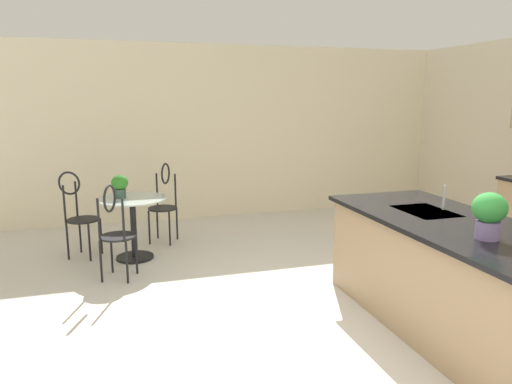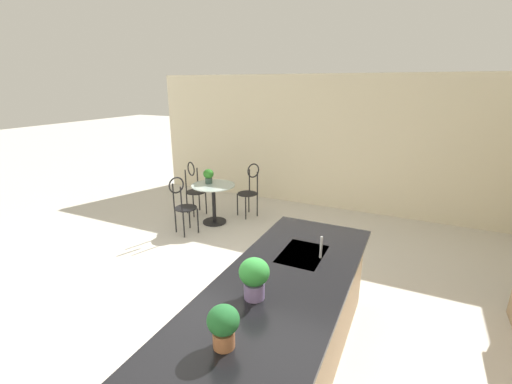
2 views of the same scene
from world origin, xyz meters
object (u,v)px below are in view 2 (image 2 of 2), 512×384
Objects in this scene: bistro_table at (214,200)px; potted_plant_counter_near at (254,276)px; chair_by_island at (250,188)px; chair_toward_desk at (194,186)px; chair_near_window at (183,203)px; potted_plant_counter_far at (223,324)px; potted_plant_on_table at (209,175)px.

potted_plant_counter_near is at bearing 37.13° from bistro_table.
bistro_table is 0.77× the size of chair_by_island.
chair_by_island is at bearing 109.01° from chair_toward_desk.
bistro_table is 0.70m from chair_near_window.
potted_plant_counter_far reaches higher than bistro_table.
chair_by_island is at bearing -152.99° from potted_plant_counter_near.
potted_plant_counter_far reaches higher than potted_plant_on_table.
potted_plant_on_table is 0.81× the size of potted_plant_counter_near.
potted_plant_counter_near is (3.04, 2.30, 0.66)m from bistro_table.
bistro_table is at bearing -34.30° from chair_by_island.
chair_by_island and chair_toward_desk have the same top height.
chair_near_window is 3.50m from potted_plant_counter_near.
potted_plant_on_table is 3.94m from potted_plant_counter_near.
chair_near_window and chair_toward_desk have the same top height.
chair_near_window reaches higher than potted_plant_on_table.
potted_plant_counter_near reaches higher than chair_near_window.
bistro_table is 2.96× the size of potted_plant_on_table.
potted_plant_counter_near is (3.30, 2.92, 0.54)m from chair_toward_desk.
potted_plant_counter_far is (3.59, 2.35, 0.64)m from bistro_table.
chair_near_window is at bearing -26.41° from chair_by_island.
chair_by_island is at bearing 145.70° from bistro_table.
potted_plant_on_table is at bearing -141.85° from potted_plant_counter_near.
potted_plant_counter_far is (3.64, 2.48, 0.19)m from potted_plant_on_table.
potted_plant_counter_near is (3.67, 1.87, 0.54)m from chair_by_island.
potted_plant_counter_far is at bearing 41.15° from chair_near_window.
chair_near_window is 3.85× the size of potted_plant_on_table.
potted_plant_counter_near is at bearing 41.46° from chair_toward_desk.
bistro_table is at bearing 162.33° from chair_near_window.
chair_by_island is (-0.63, 0.43, 0.13)m from bistro_table.
bistro_table is 0.77× the size of chair_near_window.
chair_near_window is 3.13× the size of potted_plant_counter_near.
chair_toward_desk is 0.63m from potted_plant_on_table.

